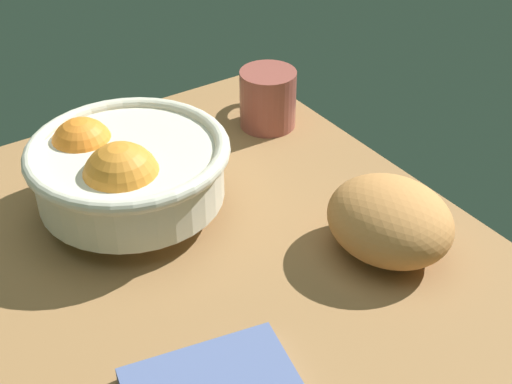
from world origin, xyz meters
TOP-DOWN VIEW (x-y plane):
  - ground_plane at (0.00, 0.00)cm, footprint 65.92×60.36cm
  - fruit_bowl at (-2.47, -8.57)cm, footprint 21.25×21.25cm
  - bread_loaf at (-21.30, 11.49)cm, footprint 13.76×15.05cm
  - mug at (-25.92, -16.44)cm, footprint 7.29×10.71cm

SIDE VIEW (x-z plane):
  - ground_plane at x=0.00cm, z-range -3.00..0.00cm
  - mug at x=-25.92cm, z-range 0.00..7.54cm
  - bread_loaf at x=-21.30cm, z-range 0.00..7.73cm
  - fruit_bowl at x=-2.47cm, z-range 0.41..11.19cm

